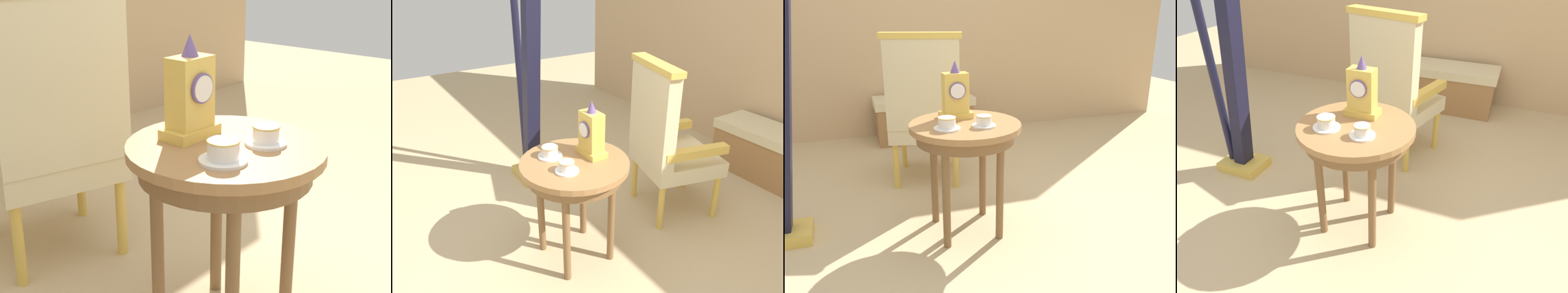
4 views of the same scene
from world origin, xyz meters
The scene contains 7 objects.
ground_plane centered at (0.00, 0.00, 0.00)m, with size 10.00×10.00×0.00m, color tan.
side_table centered at (-0.07, 0.04, 0.59)m, with size 0.64×0.64×0.68m.
teacup_left centered at (-0.20, -0.05, 0.71)m, with size 0.14×0.14×0.07m.
teacup_right centered at (0.01, -0.05, 0.71)m, with size 0.13×0.13×0.06m.
mantel_clock centered at (-0.09, 0.17, 0.81)m, with size 0.19×0.11×0.34m.
armchair centered at (-0.15, 0.85, 0.59)m, with size 0.66×0.65×1.14m.
window_bench centered at (0.04, 1.95, 0.22)m, with size 0.99×0.40×0.44m.
Camera 3 is at (-0.69, -2.14, 1.31)m, focal length 38.16 mm.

